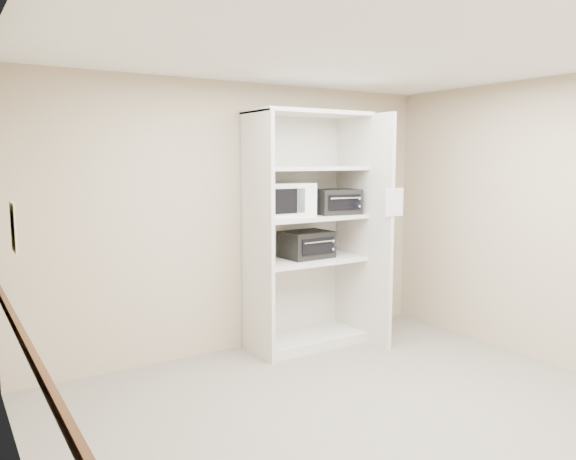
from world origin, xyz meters
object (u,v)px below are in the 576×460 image
toaster_oven_lower (307,244)px  toaster_oven_upper (336,202)px  shelving_unit (311,238)px  microwave (282,200)px

toaster_oven_lower → toaster_oven_upper: bearing=-22.1°
shelving_unit → toaster_oven_lower: 0.09m
shelving_unit → toaster_oven_upper: bearing=-12.0°
toaster_oven_upper → toaster_oven_lower: size_ratio=0.90×
shelving_unit → microwave: 0.52m
shelving_unit → toaster_oven_upper: shelving_unit is taller
shelving_unit → toaster_oven_lower: (-0.02, 0.04, -0.07)m
shelving_unit → microwave: (-0.32, 0.05, 0.41)m
shelving_unit → toaster_oven_lower: size_ratio=4.85×
microwave → toaster_oven_lower: (0.29, -0.01, -0.48)m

